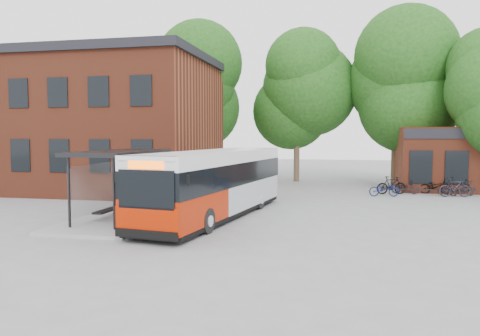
% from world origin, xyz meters
% --- Properties ---
extents(ground, '(100.00, 100.00, 0.00)m').
position_xyz_m(ground, '(0.00, 0.00, 0.00)').
color(ground, slate).
extents(station_building, '(18.40, 10.40, 8.50)m').
position_xyz_m(station_building, '(-13.00, 9.00, 4.25)').
color(station_building, maroon).
rests_on(station_building, ground).
extents(bus_shelter, '(3.60, 7.00, 2.90)m').
position_xyz_m(bus_shelter, '(-4.50, -1.00, 1.45)').
color(bus_shelter, black).
rests_on(bus_shelter, ground).
extents(bike_rail, '(5.20, 0.10, 0.38)m').
position_xyz_m(bike_rail, '(9.28, 10.00, 0.19)').
color(bike_rail, black).
rests_on(bike_rail, ground).
extents(tree_0, '(7.92, 7.92, 11.00)m').
position_xyz_m(tree_0, '(-6.00, 16.00, 5.50)').
color(tree_0, '#174312').
rests_on(tree_0, ground).
extents(tree_1, '(7.92, 7.92, 10.40)m').
position_xyz_m(tree_1, '(1.00, 17.00, 5.20)').
color(tree_1, '#174312').
rests_on(tree_1, ground).
extents(tree_2, '(7.92, 7.92, 11.00)m').
position_xyz_m(tree_2, '(8.00, 16.00, 5.50)').
color(tree_2, '#174312').
rests_on(tree_2, ground).
extents(city_bus, '(3.97, 11.43, 2.85)m').
position_xyz_m(city_bus, '(-0.86, 0.49, 1.42)').
color(city_bus, '#A71A00').
rests_on(city_bus, ground).
extents(bicycle_0, '(1.70, 0.73, 0.87)m').
position_xyz_m(bicycle_0, '(6.74, 9.11, 0.43)').
color(bicycle_0, '#0C144D').
rests_on(bicycle_0, ground).
extents(bicycle_1, '(1.85, 0.98, 1.07)m').
position_xyz_m(bicycle_1, '(7.26, 10.28, 0.53)').
color(bicycle_1, black).
rests_on(bicycle_1, ground).
extents(bicycle_2, '(1.63, 0.84, 0.81)m').
position_xyz_m(bicycle_2, '(8.09, 10.70, 0.41)').
color(bicycle_2, black).
rests_on(bicycle_2, ground).
extents(bicycle_4, '(1.86, 0.96, 0.93)m').
position_xyz_m(bicycle_4, '(9.85, 10.87, 0.47)').
color(bicycle_4, black).
rests_on(bicycle_4, ground).
extents(bicycle_5, '(1.83, 0.78, 1.07)m').
position_xyz_m(bicycle_5, '(10.66, 9.71, 0.53)').
color(bicycle_5, black).
rests_on(bicycle_5, ground).
extents(bicycle_6, '(1.81, 1.20, 0.90)m').
position_xyz_m(bicycle_6, '(11.20, 10.32, 0.45)').
color(bicycle_6, '#21232B').
rests_on(bicycle_6, ground).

